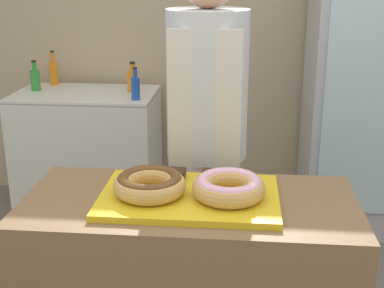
% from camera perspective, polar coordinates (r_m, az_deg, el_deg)
% --- Properties ---
extents(wall_back, '(8.00, 0.06, 2.70)m').
position_cam_1_polar(wall_back, '(3.91, 2.87, 13.35)').
color(wall_back, tan).
rests_on(wall_back, ground_plane).
extents(serving_tray, '(0.64, 0.42, 0.02)m').
position_cam_1_polar(serving_tray, '(1.93, -0.28, -5.67)').
color(serving_tray, yellow).
rests_on(serving_tray, display_counter).
extents(donut_chocolate_glaze, '(0.26, 0.26, 0.08)m').
position_cam_1_polar(donut_chocolate_glaze, '(1.91, -4.54, -4.21)').
color(donut_chocolate_glaze, tan).
rests_on(donut_chocolate_glaze, serving_tray).
extents(donut_light_glaze, '(0.26, 0.26, 0.08)m').
position_cam_1_polar(donut_light_glaze, '(1.89, 3.94, -4.52)').
color(donut_light_glaze, tan).
rests_on(donut_light_glaze, serving_tray).
extents(brownie_back_left, '(0.07, 0.07, 0.03)m').
position_cam_1_polar(brownie_back_left, '(2.07, -1.74, -3.18)').
color(brownie_back_left, '#382111').
rests_on(brownie_back_left, serving_tray).
extents(brownie_back_right, '(0.07, 0.07, 0.03)m').
position_cam_1_polar(brownie_back_right, '(2.06, 2.02, -3.31)').
color(brownie_back_right, '#382111').
rests_on(brownie_back_right, serving_tray).
extents(baker_person, '(0.36, 0.36, 1.80)m').
position_cam_1_polar(baker_person, '(2.42, 1.57, 0.89)').
color(baker_person, '#4C4C51').
rests_on(baker_person, ground_plane).
extents(beverage_fridge, '(0.57, 0.68, 1.80)m').
position_cam_1_polar(beverage_fridge, '(3.65, 16.76, 5.06)').
color(beverage_fridge, '#ADB2B7').
rests_on(beverage_fridge, ground_plane).
extents(chest_freezer, '(0.96, 0.59, 0.87)m').
position_cam_1_polar(chest_freezer, '(3.86, -10.93, -0.85)').
color(chest_freezer, silver).
rests_on(chest_freezer, ground_plane).
extents(bottle_green, '(0.07, 0.07, 0.21)m').
position_cam_1_polar(bottle_green, '(3.87, -16.38, 6.68)').
color(bottle_green, '#2D8C38').
rests_on(bottle_green, chest_freezer).
extents(bottle_orange, '(0.08, 0.08, 0.21)m').
position_cam_1_polar(bottle_orange, '(3.70, -6.33, 6.77)').
color(bottle_orange, orange).
rests_on(bottle_orange, chest_freezer).
extents(bottle_blue, '(0.06, 0.06, 0.21)m').
position_cam_1_polar(bottle_blue, '(3.47, -6.05, 6.04)').
color(bottle_blue, '#1E4CB2').
rests_on(bottle_blue, chest_freezer).
extents(bottle_orange_b, '(0.06, 0.06, 0.25)m').
position_cam_1_polar(bottle_orange_b, '(4.02, -14.56, 7.47)').
color(bottle_orange_b, orange).
rests_on(bottle_orange_b, chest_freezer).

